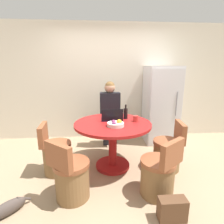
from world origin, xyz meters
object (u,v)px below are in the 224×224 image
Objects in this scene: chair_left_side at (56,155)px; fruit_bowl at (116,124)px; handbag at (172,209)px; chair_near_left_corner at (71,178)px; person_seated at (110,111)px; dining_table at (112,135)px; cat at (5,210)px; laptop at (112,118)px; chair_near_right_corner at (158,175)px; bottle at (126,113)px; chair_right_side at (168,153)px; refrigerator at (161,105)px.

chair_left_side is 1.07m from fruit_bowl.
fruit_bowl is at bearing 119.13° from handbag.
chair_near_left_corner is 0.58× the size of person_seated.
handbag is (0.56, -1.12, -0.44)m from dining_table.
chair_left_side is 0.95m from cat.
chair_left_side is 1.38m from person_seated.
fruit_bowl is (0.93, -0.09, 0.52)m from chair_left_side.
chair_left_side is 2.30× the size of laptop.
laptop is at bearing 113.56° from handbag.
chair_near_right_corner is 1.14m from bottle.
handbag is (1.45, -1.03, -0.15)m from chair_left_side.
chair_left_side reaches higher than dining_table.
dining_table reaches higher than cat.
fruit_bowl reaches higher than chair_right_side.
person_seated is (-0.52, 1.56, 0.47)m from chair_near_right_corner.
person_seated reaches higher than laptop.
laptop reaches higher than chair_near_right_corner.
chair_near_left_corner is at bearing 159.31° from handbag.
fruit_bowl is (0.03, -1.01, 0.05)m from person_seated.
fruit_bowl is at bearing -132.22° from refrigerator.
handbag is (1.83, -0.18, 0.04)m from cat.
refrigerator is 1.46m from laptop.
chair_near_left_corner is 1.96× the size of cat.
chair_near_right_corner is 0.90m from fruit_bowl.
dining_table is at bearing 116.54° from handbag.
cat is 1.36× the size of handbag.
fruit_bowl reaches higher than chair_left_side.
chair_near_right_corner is 1.56m from chair_left_side.
bottle is at bearing -92.33° from chair_near_left_corner.
handbag is at bearing -131.08° from chair_left_side.
chair_left_side is 0.58× the size of person_seated.
cat is at bearing 174.41° from handbag.
refrigerator reaches higher than handbag.
chair_near_right_corner is at bearing 93.72° from handbag.
fruit_bowl reaches higher than chair_near_right_corner.
chair_near_left_corner is at bearing -139.68° from fruit_bowl.
person_seated is 1.02m from fruit_bowl.
refrigerator is at bearing 175.63° from chair_right_side.
chair_right_side reaches higher than cat.
chair_left_side is (-2.05, -1.14, -0.55)m from refrigerator.
chair_right_side is 1.78m from chair_left_side.
chair_right_side is 1.00× the size of chair_left_side.
handbag is at bearing -10.13° from chair_right_side.
refrigerator reaches higher than laptop.
chair_right_side is 2.32m from cat.
chair_near_right_corner is at bearing -47.42° from fruit_bowl.
handbag is at bearing -105.27° from refrigerator.
chair_near_left_corner is 3.26× the size of bottle.
dining_table is 3.51× the size of laptop.
bottle is (0.24, 0.22, 0.30)m from dining_table.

